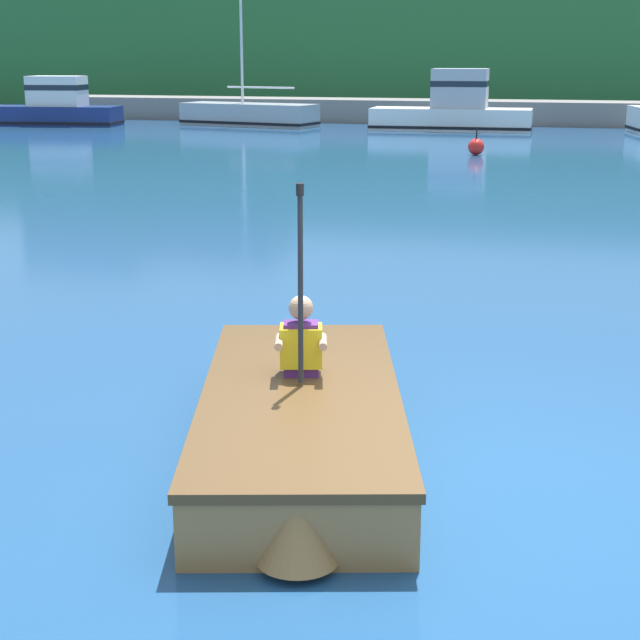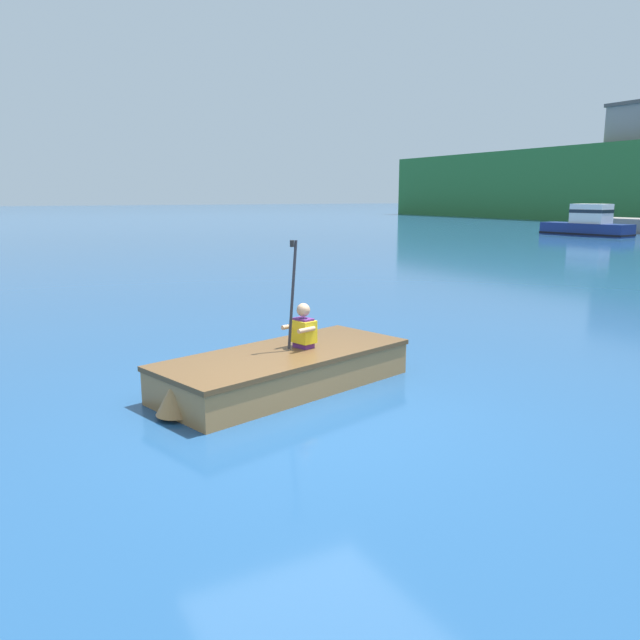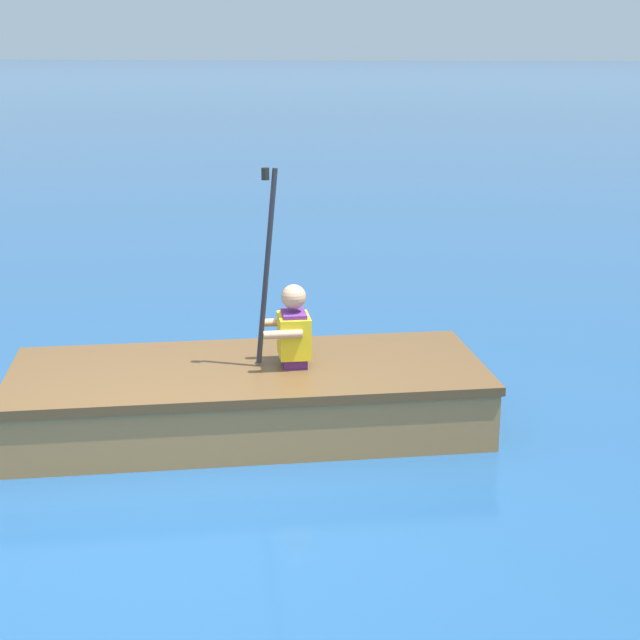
# 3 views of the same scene
# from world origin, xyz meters

# --- Properties ---
(ground_plane) EXTENTS (300.00, 300.00, 0.00)m
(ground_plane) POSITION_xyz_m (0.00, 0.00, 0.00)
(ground_plane) COLOR navy
(shoreline_ridge) EXTENTS (120.00, 20.00, 6.77)m
(shoreline_ridge) POSITION_xyz_m (0.00, 54.73, 3.38)
(shoreline_ridge) COLOR #2D6B33
(shoreline_ridge) RESTS_ON ground
(waterfront_warehouse_left) EXTENTS (6.91, 7.11, 10.11)m
(waterfront_warehouse_left) POSITION_xyz_m (-28.54, 49.54, 5.07)
(waterfront_warehouse_left) COLOR gray
(waterfront_warehouse_left) RESTS_ON ground
(waterfront_office_block_center) EXTENTS (7.22, 6.50, 8.75)m
(waterfront_office_block_center) POSITION_xyz_m (-19.48, 47.95, 4.39)
(waterfront_office_block_center) COLOR #75665B
(waterfront_office_block_center) RESTS_ON ground
(marina_dock) EXTENTS (44.32, 2.40, 0.90)m
(marina_dock) POSITION_xyz_m (0.00, 34.04, 0.45)
(marina_dock) COLOR slate
(marina_dock) RESTS_ON ground
(moored_boat_dock_center_near) EXTENTS (5.58, 2.76, 6.22)m
(moored_boat_dock_center_near) POSITION_xyz_m (-11.91, 30.47, 0.41)
(moored_boat_dock_center_near) COLOR #9EA3A8
(moored_boat_dock_center_near) RESTS_ON ground
(moored_boat_dock_center_far) EXTENTS (5.79, 1.99, 2.16)m
(moored_boat_dock_center_far) POSITION_xyz_m (-4.03, 30.15, 0.73)
(moored_boat_dock_center_far) COLOR white
(moored_boat_dock_center_far) RESTS_ON ground
(moored_boat_dock_east_inner) EXTENTS (5.37, 2.25, 1.86)m
(moored_boat_dock_east_inner) POSITION_xyz_m (-19.21, 28.74, 0.66)
(moored_boat_dock_east_inner) COLOR navy
(moored_boat_dock_east_inner) RESTS_ON ground
(rowboat_foreground) EXTENTS (2.12, 3.49, 0.46)m
(rowboat_foreground) POSITION_xyz_m (-1.15, 0.17, 0.26)
(rowboat_foreground) COLOR #A3703D
(rowboat_foreground) RESTS_ON ground
(person_paddler) EXTENTS (0.41, 0.40, 1.36)m
(person_paddler) POSITION_xyz_m (-1.25, 0.52, 0.72)
(person_paddler) COLOR #592672
(person_paddler) RESTS_ON rowboat_foreground
(channel_buoy) EXTENTS (0.44, 0.44, 0.72)m
(channel_buoy) POSITION_xyz_m (-2.25, 21.23, 0.22)
(channel_buoy) COLOR red
(channel_buoy) RESTS_ON ground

